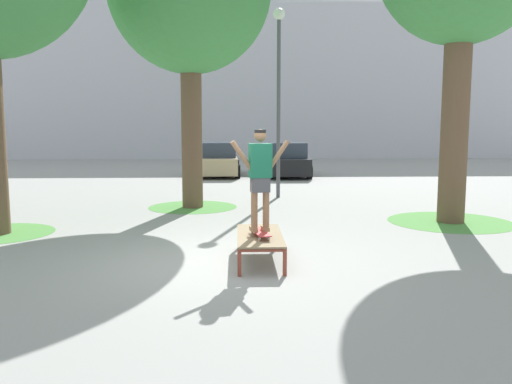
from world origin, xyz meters
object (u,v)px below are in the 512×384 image
object	(u,v)px
car_black	(287,160)
light_post	(279,75)
skater	(260,173)
car_tan	(218,160)
skateboard	(260,232)
skate_box	(260,237)

from	to	relation	value
car_black	light_post	xyz separation A→B (m)	(-0.95, -6.95, 3.13)
skater	car_black	distance (m)	15.22
car_tan	light_post	bearing A→B (deg)	-73.81
car_tan	light_post	world-z (taller)	light_post
skateboard	car_black	bearing A→B (deg)	82.72
car_tan	skate_box	bearing A→B (deg)	-85.74
skate_box	car_tan	world-z (taller)	car_tan
car_tan	car_black	distance (m)	3.07
skateboard	light_post	xyz separation A→B (m)	(0.97, 8.13, 3.29)
skateboard	car_tan	xyz separation A→B (m)	(-1.13, 15.37, 0.15)
skater	light_post	size ratio (longest dim) A/B	0.29
skater	skateboard	bearing A→B (deg)	-79.26
skater	car_tan	xyz separation A→B (m)	(-1.13, 15.37, -0.84)
car_black	skater	bearing A→B (deg)	-97.28
skateboard	car_tan	distance (m)	15.41
car_black	skateboard	bearing A→B (deg)	-97.28
skater	car_black	size ratio (longest dim) A/B	0.40
skateboard	car_tan	size ratio (longest dim) A/B	0.20
skateboard	car_black	xyz separation A→B (m)	(1.93, 15.07, 0.15)
skater	car_tan	world-z (taller)	skater
skateboard	car_black	size ratio (longest dim) A/B	0.20
skater	car_tan	size ratio (longest dim) A/B	0.40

